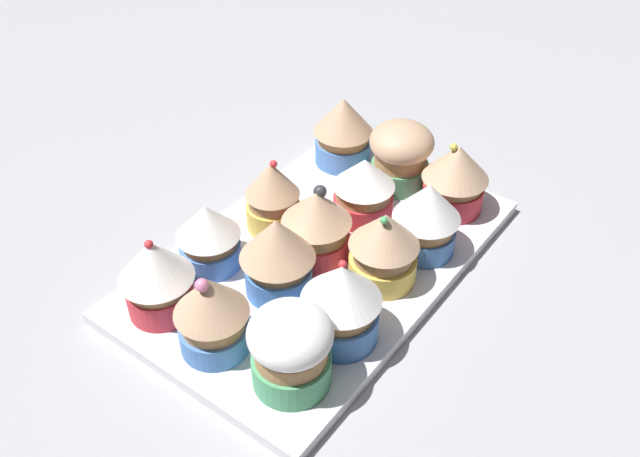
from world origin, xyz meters
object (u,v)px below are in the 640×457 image
at_px(baking_tray, 320,258).
at_px(cupcake_5, 213,313).
at_px(cupcake_8, 362,187).
at_px(cupcake_1, 341,302).
at_px(cupcake_2, 384,247).
at_px(cupcake_13, 343,130).
at_px(cupcake_6, 282,256).
at_px(cupcake_9, 399,153).
at_px(cupcake_11, 208,235).
at_px(cupcake_12, 272,195).
at_px(cupcake_10, 156,275).
at_px(cupcake_3, 426,217).
at_px(cupcake_7, 319,226).
at_px(cupcake_0, 291,348).
at_px(cupcake_4, 455,176).

xyz_separation_m(baking_tray, cupcake_5, (-0.14, -0.00, 0.04)).
bearing_deg(cupcake_8, cupcake_1, -152.00).
xyz_separation_m(cupcake_2, cupcake_13, (0.13, 0.14, 0.00)).
distance_m(cupcake_2, cupcake_6, 0.09).
xyz_separation_m(cupcake_9, cupcake_11, (-0.21, 0.07, -0.00)).
relative_size(cupcake_12, cupcake_13, 0.98).
bearing_deg(cupcake_10, cupcake_6, -41.63).
bearing_deg(cupcake_10, cupcake_2, -41.75).
bearing_deg(baking_tray, cupcake_12, 84.50).
xyz_separation_m(cupcake_3, cupcake_7, (-0.07, 0.07, -0.00)).
xyz_separation_m(cupcake_2, cupcake_6, (-0.07, 0.06, 0.00)).
height_order(cupcake_5, cupcake_9, cupcake_5).
height_order(cupcake_11, cupcake_13, cupcake_13).
relative_size(baking_tray, cupcake_0, 5.07).
xyz_separation_m(cupcake_0, cupcake_10, (-0.01, 0.14, 0.00)).
height_order(cupcake_9, cupcake_12, cupcake_12).
relative_size(cupcake_5, cupcake_11, 1.19).
bearing_deg(cupcake_7, cupcake_8, 3.62).
height_order(cupcake_4, cupcake_6, cupcake_6).
height_order(cupcake_9, cupcake_11, cupcake_9).
distance_m(cupcake_6, cupcake_9, 0.20).
xyz_separation_m(cupcake_1, cupcake_8, (0.14, 0.08, -0.01)).
height_order(cupcake_1, cupcake_6, same).
relative_size(baking_tray, cupcake_1, 4.65).
relative_size(cupcake_1, cupcake_12, 1.04).
relative_size(cupcake_8, cupcake_12, 0.88).
height_order(baking_tray, cupcake_4, cupcake_4).
xyz_separation_m(cupcake_0, cupcake_1, (0.06, -0.00, 0.00)).
bearing_deg(cupcake_9, cupcake_12, 156.10).
distance_m(baking_tray, cupcake_8, 0.08).
distance_m(cupcake_0, cupcake_1, 0.06).
bearing_deg(cupcake_12, cupcake_10, 178.47).
relative_size(cupcake_3, cupcake_4, 0.98).
relative_size(cupcake_4, cupcake_6, 0.97).
height_order(cupcake_2, cupcake_3, same).
height_order(cupcake_2, cupcake_12, cupcake_12).
height_order(cupcake_2, cupcake_11, cupcake_2).
bearing_deg(cupcake_5, cupcake_7, -0.85).
height_order(cupcake_3, cupcake_11, cupcake_3).
bearing_deg(cupcake_11, cupcake_2, -60.72).
bearing_deg(cupcake_6, cupcake_8, 2.71).
bearing_deg(cupcake_3, cupcake_1, -179.82).
xyz_separation_m(cupcake_1, cupcake_11, (0.00, 0.15, -0.01)).
height_order(cupcake_0, cupcake_13, cupcake_13).
relative_size(cupcake_11, cupcake_12, 0.86).
relative_size(cupcake_1, cupcake_10, 1.03).
height_order(cupcake_5, cupcake_6, same).
relative_size(cupcake_3, cupcake_11, 1.15).
bearing_deg(cupcake_7, cupcake_1, -133.11).
bearing_deg(cupcake_9, cupcake_4, -92.60).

